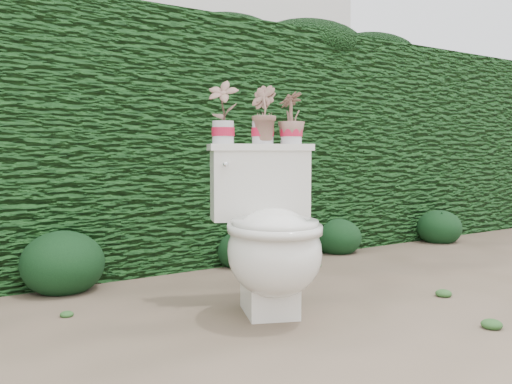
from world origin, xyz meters
TOP-DOWN VIEW (x-y plane):
  - ground at (0.00, 0.00)m, footprint 60.00×60.00m
  - hedge at (0.00, 1.60)m, footprint 8.00×1.00m
  - house_wall at (0.60, 6.00)m, footprint 8.00×3.50m
  - toilet at (0.08, 0.07)m, footprint 0.69×0.80m
  - potted_plant_left at (0.01, 0.36)m, footprint 0.18×0.19m
  - potted_plant_center at (0.19, 0.28)m, footprint 0.14×0.17m
  - potted_plant_right at (0.32, 0.22)m, footprint 0.17×0.17m
  - liriope_clump_2 at (-0.57, 1.05)m, footprint 0.44×0.44m
  - liriope_clump_3 at (0.58, 1.07)m, footprint 0.33×0.33m
  - liriope_clump_4 at (1.44, 1.09)m, footprint 0.35×0.35m
  - liriope_clump_5 at (2.46, 0.97)m, footprint 0.36×0.36m

SIDE VIEW (x-z plane):
  - ground at x=0.00m, z-range 0.00..0.00m
  - liriope_clump_3 at x=0.58m, z-range 0.00..0.26m
  - liriope_clump_4 at x=1.44m, z-range 0.00..0.28m
  - liriope_clump_5 at x=2.46m, z-range 0.00..0.29m
  - liriope_clump_2 at x=-0.57m, z-range 0.00..0.35m
  - toilet at x=0.08m, z-range -0.03..0.74m
  - hedge at x=0.00m, z-range 0.00..1.60m
  - potted_plant_right at x=0.32m, z-range 0.78..1.01m
  - potted_plant_center at x=0.19m, z-range 0.78..1.05m
  - potted_plant_left at x=0.01m, z-range 0.78..1.07m
  - house_wall at x=0.60m, z-range 0.00..4.00m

